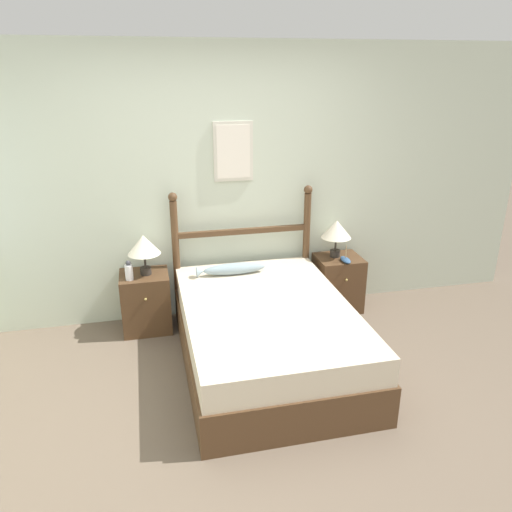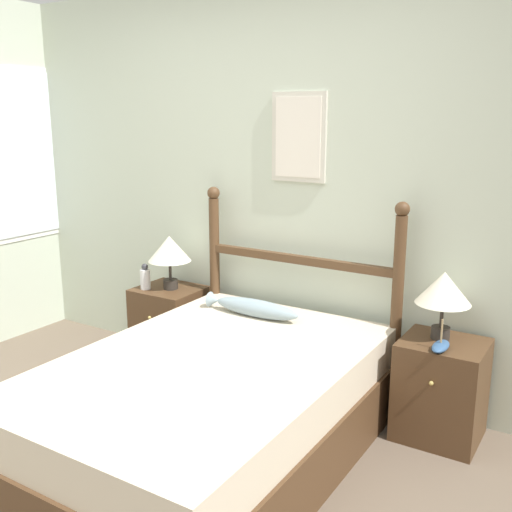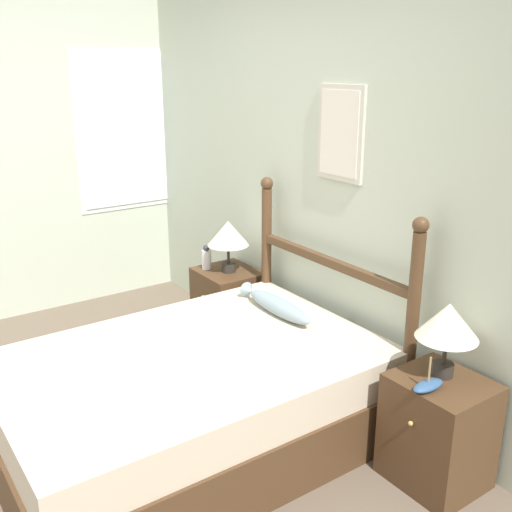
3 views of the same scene
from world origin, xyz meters
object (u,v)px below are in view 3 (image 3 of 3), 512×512
(nightstand_left, at_px, (228,306))
(model_boat, at_px, (428,385))
(table_lamp_left, at_px, (228,235))
(fish_pillow, at_px, (276,305))
(nightstand_right, at_px, (438,431))
(bottle, at_px, (207,258))
(bed, at_px, (192,399))
(table_lamp_right, at_px, (448,323))

(nightstand_left, distance_m, model_boat, 1.94)
(table_lamp_left, distance_m, fish_pillow, 0.81)
(nightstand_right, distance_m, table_lamp_left, 1.95)
(nightstand_left, xyz_separation_m, bottle, (-0.12, -0.10, 0.36))
(bed, xyz_separation_m, model_boat, (0.96, 0.71, 0.31))
(nightstand_right, xyz_separation_m, model_boat, (0.01, -0.13, 0.30))
(bed, bearing_deg, model_boat, 36.30)
(table_lamp_right, bearing_deg, bed, -136.59)
(bottle, xyz_separation_m, fish_pillow, (0.91, -0.05, -0.04))
(table_lamp_left, bearing_deg, fish_pillow, -10.96)
(nightstand_left, distance_m, nightstand_right, 1.90)
(nightstand_left, xyz_separation_m, fish_pillow, (0.79, -0.15, 0.32))
(table_lamp_right, xyz_separation_m, model_boat, (0.05, -0.16, -0.25))
(bottle, bearing_deg, bed, -34.33)
(model_boat, bearing_deg, fish_pillow, -178.62)
(bed, xyz_separation_m, table_lamp_left, (-0.93, 0.83, 0.56))
(model_boat, bearing_deg, table_lamp_left, 176.33)
(bed, bearing_deg, bottle, 145.67)
(nightstand_right, bearing_deg, nightstand_left, 180.00)
(bottle, relative_size, fish_pillow, 0.29)
(nightstand_right, height_order, bottle, bottle)
(table_lamp_left, relative_size, fish_pillow, 0.59)
(bed, xyz_separation_m, nightstand_left, (-0.95, 0.83, 0.01))
(bottle, xyz_separation_m, model_boat, (2.03, -0.03, -0.06))
(model_boat, bearing_deg, bottle, 179.27)
(bed, bearing_deg, nightstand_left, 138.76)
(bottle, height_order, model_boat, bottle)
(nightstand_right, relative_size, table_lamp_left, 1.48)
(nightstand_left, bearing_deg, table_lamp_left, -11.86)
(bed, xyz_separation_m, table_lamp_right, (0.91, 0.87, 0.56))
(bottle, distance_m, model_boat, 2.03)
(bed, distance_m, bottle, 1.35)
(fish_pillow, bearing_deg, nightstand_right, 7.84)
(nightstand_right, distance_m, model_boat, 0.32)
(nightstand_right, xyz_separation_m, bottle, (-2.02, -0.10, 0.36))
(table_lamp_left, xyz_separation_m, bottle, (-0.14, -0.10, -0.19))
(bed, relative_size, fish_pillow, 3.12)
(bed, relative_size, table_lamp_left, 5.28)
(nightstand_left, relative_size, model_boat, 3.07)
(bottle, relative_size, model_boat, 1.00)
(nightstand_left, bearing_deg, bottle, -140.91)
(model_boat, relative_size, fish_pillow, 0.29)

